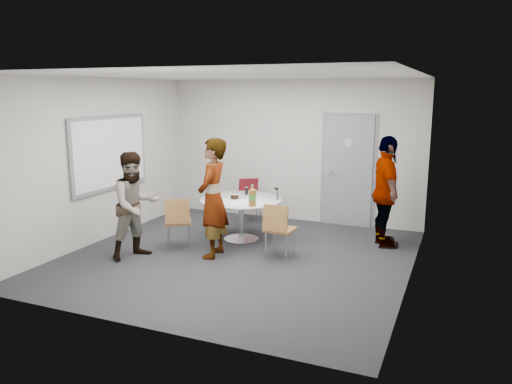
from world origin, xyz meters
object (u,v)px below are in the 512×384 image
at_px(chair_far, 250,196).
at_px(person_main, 213,198).
at_px(whiteboard, 110,153).
at_px(person_right, 386,192).
at_px(door, 348,171).
at_px(person_left, 135,205).
at_px(chair_near_left, 178,218).
at_px(table, 242,205).
at_px(chair_near_right, 278,226).

height_order(chair_far, person_main, person_main).
height_order(whiteboard, person_right, whiteboard).
height_order(door, person_left, door).
relative_size(whiteboard, person_main, 1.05).
height_order(chair_near_left, person_left, person_left).
relative_size(chair_near_left, person_right, 0.47).
distance_m(table, person_right, 2.34).
bearing_deg(door, table, -129.69).
xyz_separation_m(table, chair_near_left, (-0.75, -0.82, -0.12)).
xyz_separation_m(door, whiteboard, (-3.56, -2.28, 0.42)).
height_order(whiteboard, chair_far, whiteboard).
bearing_deg(person_main, chair_far, -179.36).
xyz_separation_m(chair_near_left, person_right, (2.99, 1.42, 0.39)).
bearing_deg(person_right, door, 16.31).
xyz_separation_m(chair_near_left, chair_near_right, (1.63, 0.17, 0.01)).
relative_size(door, whiteboard, 1.12).
distance_m(chair_far, person_right, 2.73).
relative_size(door, person_left, 1.32).
bearing_deg(chair_near_right, person_left, -157.18).
xyz_separation_m(door, person_right, (0.85, -1.07, -0.13)).
relative_size(table, chair_near_right, 1.62).
bearing_deg(person_main, person_left, -73.93).
bearing_deg(person_main, whiteboard, -106.38).
distance_m(chair_near_left, chair_far, 2.06).
height_order(table, person_main, person_main).
bearing_deg(table, person_right, 15.18).
distance_m(door, chair_near_right, 2.44).
bearing_deg(chair_near_left, whiteboard, 142.68).
xyz_separation_m(whiteboard, person_right, (4.41, 1.22, -0.55)).
distance_m(chair_near_right, person_main, 1.06).
distance_m(table, chair_near_right, 1.10).
distance_m(door, person_right, 1.37).
height_order(table, person_right, person_right).
xyz_separation_m(whiteboard, chair_far, (1.77, 1.82, -0.95)).
height_order(whiteboard, person_main, whiteboard).
bearing_deg(person_right, chair_near_left, 93.20).
xyz_separation_m(whiteboard, table, (2.17, 0.61, -0.83)).
bearing_deg(person_right, person_main, 101.12).
height_order(table, person_left, person_left).
bearing_deg(chair_near_left, door, 20.34).
bearing_deg(person_left, chair_near_right, -45.13).
bearing_deg(person_right, chair_far, 54.90).
bearing_deg(whiteboard, chair_near_left, -8.37).
bearing_deg(chair_near_left, chair_near_right, -23.15).
distance_m(chair_near_left, person_main, 0.79).
relative_size(door, person_main, 1.18).
relative_size(whiteboard, person_right, 1.06).
xyz_separation_m(table, person_left, (-1.13, -1.39, 0.18)).
xyz_separation_m(table, chair_far, (-0.40, 1.21, -0.12)).
bearing_deg(chair_near_right, chair_near_left, -171.58).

